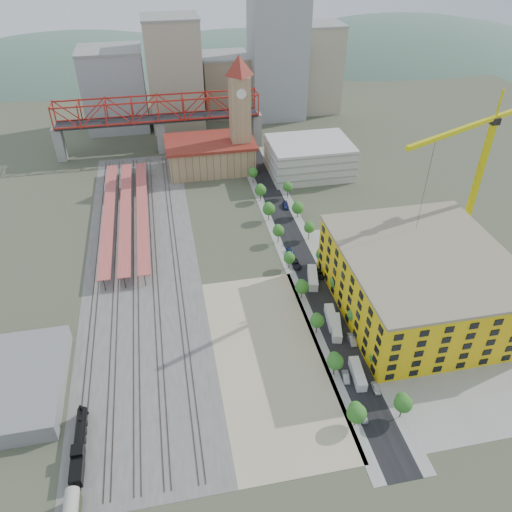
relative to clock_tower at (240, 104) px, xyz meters
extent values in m
plane|color=#474C38|center=(-8.00, -79.99, -28.70)|extent=(400.00, 400.00, 0.00)
cube|color=#605E59|center=(-44.00, -62.49, -28.67)|extent=(36.00, 165.00, 0.06)
cube|color=tan|center=(-12.00, -111.49, -28.67)|extent=(28.00, 67.00, 0.06)
cube|color=black|center=(8.00, -64.99, -28.67)|extent=(12.00, 170.00, 0.06)
cube|color=gray|center=(2.50, -64.99, -28.68)|extent=(3.00, 170.00, 0.04)
cube|color=gray|center=(13.50, -64.99, -28.68)|extent=(3.00, 170.00, 0.04)
cube|color=gray|center=(37.00, -99.99, -28.67)|extent=(50.00, 90.00, 0.06)
cube|color=#382B23|center=(-58.72, -62.49, -28.55)|extent=(0.12, 160.00, 0.18)
cube|color=#382B23|center=(-57.28, -62.49, -28.55)|extent=(0.12, 160.00, 0.18)
cube|color=#382B23|center=(-52.72, -62.49, -28.55)|extent=(0.12, 160.00, 0.18)
cube|color=#382B23|center=(-51.28, -62.49, -28.55)|extent=(0.12, 160.00, 0.18)
cube|color=#382B23|center=(-46.72, -62.49, -28.55)|extent=(0.12, 160.00, 0.18)
cube|color=#382B23|center=(-45.28, -62.49, -28.55)|extent=(0.12, 160.00, 0.18)
cube|color=#382B23|center=(-40.72, -62.49, -28.55)|extent=(0.12, 160.00, 0.18)
cube|color=#382B23|center=(-39.28, -62.49, -28.55)|extent=(0.12, 160.00, 0.18)
cube|color=#382B23|center=(-33.72, -62.49, -28.55)|extent=(0.12, 160.00, 0.18)
cube|color=#382B23|center=(-32.28, -62.49, -28.55)|extent=(0.12, 160.00, 0.18)
cube|color=#D55254|center=(-55.00, -34.99, -24.70)|extent=(4.00, 80.00, 0.25)
cylinder|color=black|center=(-55.00, -34.99, -26.70)|extent=(0.24, 0.24, 4.00)
cube|color=#D55254|center=(-49.00, -34.99, -24.70)|extent=(4.00, 80.00, 0.25)
cylinder|color=black|center=(-49.00, -34.99, -26.70)|extent=(0.24, 0.24, 4.00)
cube|color=#D55254|center=(-43.00, -34.99, -24.70)|extent=(4.00, 80.00, 0.25)
cylinder|color=black|center=(-43.00, -34.99, -26.70)|extent=(0.24, 0.24, 4.00)
cube|color=tan|center=(-13.00, 2.01, -22.70)|extent=(36.00, 22.00, 12.00)
cube|color=maroon|center=(-13.00, 2.01, -16.20)|extent=(38.00, 24.00, 1.20)
cube|color=tan|center=(0.00, 0.01, -8.70)|extent=(8.00, 8.00, 40.00)
pyramid|color=maroon|center=(0.00, 0.01, 19.30)|extent=(12.00, 12.00, 8.00)
cylinder|color=white|center=(0.00, -4.09, 5.30)|extent=(4.00, 0.30, 4.00)
cube|color=silver|center=(28.00, -9.99, -21.70)|extent=(34.00, 26.00, 14.00)
cube|color=gray|center=(-78.00, 25.01, -21.20)|extent=(4.00, 6.00, 15.00)
cube|color=gray|center=(12.00, 25.01, -21.20)|extent=(4.00, 6.00, 15.00)
cube|color=gray|center=(-33.00, 25.01, -21.20)|extent=(4.00, 6.00, 15.00)
cube|color=black|center=(-33.00, 25.01, -13.20)|extent=(90.00, 9.00, 1.00)
cube|color=yellow|center=(34.00, -99.99, -19.70)|extent=(44.00, 50.00, 18.00)
cube|color=gray|center=(34.00, -99.99, -10.30)|extent=(44.60, 50.60, 0.80)
cube|color=gray|center=(-74.00, -109.99, -26.20)|extent=(22.00, 32.00, 5.00)
cube|color=#9EA0A3|center=(-53.00, 60.01, -9.70)|extent=(30.00, 25.00, 38.00)
cube|color=#B2A58C|center=(-23.00, 55.01, -2.70)|extent=(26.00, 22.00, 52.00)
cube|color=gray|center=(4.00, 70.01, -13.70)|extent=(24.00, 24.00, 30.00)
cube|color=#9EA0A3|center=(30.00, 60.01, 1.30)|extent=(28.00, 22.00, 60.00)
cube|color=#B2A58C|center=(54.00, 65.01, -6.70)|extent=(22.00, 20.00, 44.00)
cube|color=brown|center=(-10.00, 80.01, -15.70)|extent=(20.00, 20.00, 26.00)
ellipsoid|color=#4C6B59|center=(-88.00, 180.01, -96.70)|extent=(396.00, 216.00, 180.00)
ellipsoid|color=#4C6B59|center=(32.00, 180.01, -120.70)|extent=(484.00, 264.00, 220.00)
ellipsoid|color=#4C6B59|center=(152.00, 180.01, -98.70)|extent=(418.00, 228.00, 190.00)
cylinder|color=black|center=(-58.00, -125.74, -26.51)|extent=(2.28, 10.93, 2.28)
cube|color=black|center=(-58.00, -131.66, -26.33)|extent=(2.55, 2.73, 2.92)
cylinder|color=black|center=(-58.00, -121.18, -24.87)|extent=(0.64, 0.64, 1.46)
sphere|color=black|center=(-58.00, -123.91, -25.33)|extent=(0.91, 0.91, 0.91)
cone|color=black|center=(-58.00, -119.54, -27.88)|extent=(2.37, 1.46, 2.37)
cube|color=black|center=(-58.00, -135.76, -26.87)|extent=(2.55, 5.47, 2.55)
cube|color=yellow|center=(61.03, -76.59, -6.47)|extent=(1.58, 1.58, 44.45)
cube|color=black|center=(61.03, -76.59, 16.74)|extent=(2.47, 2.47, 1.98)
cube|color=yellow|center=(43.88, -84.21, 17.73)|extent=(34.78, 16.34, 1.19)
cube|color=yellow|center=(66.44, -74.18, 17.73)|extent=(11.31, 5.90, 1.19)
cube|color=yellow|center=(61.03, -76.59, 21.68)|extent=(0.49, 0.49, 7.90)
cube|color=silver|center=(8.00, -122.02, -27.40)|extent=(3.55, 9.69, 2.59)
cube|color=silver|center=(8.00, -105.40, -27.39)|extent=(4.77, 9.88, 2.61)
cube|color=silver|center=(8.00, -101.44, -27.40)|extent=(3.75, 9.76, 2.60)
cube|color=silver|center=(8.00, -83.09, -27.27)|extent=(5.07, 10.80, 2.86)
imported|color=silver|center=(5.00, -133.50, -27.99)|extent=(1.94, 4.24, 1.41)
imported|color=#98989D|center=(5.00, -121.93, -28.00)|extent=(2.13, 4.40, 1.39)
imported|color=black|center=(5.00, -74.27, -27.94)|extent=(2.79, 5.59, 1.52)
imported|color=navy|center=(5.00, -67.42, -28.03)|extent=(2.47, 4.80, 1.33)
imported|color=silver|center=(11.00, -126.69, -28.03)|extent=(1.79, 3.97, 1.32)
imported|color=gray|center=(11.00, -110.12, -27.91)|extent=(2.07, 4.88, 1.56)
imported|color=black|center=(11.00, -80.59, -28.00)|extent=(2.95, 5.30, 1.40)
imported|color=navy|center=(11.00, -36.99, -27.94)|extent=(2.67, 5.44, 1.52)
camera|label=1|loc=(-33.14, -198.50, 68.88)|focal=35.00mm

